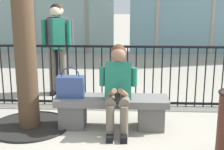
% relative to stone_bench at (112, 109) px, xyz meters
% --- Properties ---
extents(ground_plane, '(60.00, 60.00, 0.00)m').
position_rel_stone_bench_xyz_m(ground_plane, '(0.00, 0.00, -0.27)').
color(ground_plane, '#A8A091').
extents(stone_bench, '(1.60, 0.44, 0.45)m').
position_rel_stone_bench_xyz_m(stone_bench, '(0.00, 0.00, 0.00)').
color(stone_bench, slate).
rests_on(stone_bench, ground).
extents(seated_person_with_phone, '(0.52, 0.66, 1.21)m').
position_rel_stone_bench_xyz_m(seated_person_with_phone, '(0.09, -0.13, 0.38)').
color(seated_person_with_phone, '#6B6051').
rests_on(seated_person_with_phone, ground).
extents(handbag_on_bench, '(0.38, 0.18, 0.44)m').
position_rel_stone_bench_xyz_m(handbag_on_bench, '(-0.58, -0.01, 0.34)').
color(handbag_on_bench, '#33477F').
rests_on(handbag_on_bench, stone_bench).
extents(bystander_at_railing, '(0.55, 0.44, 1.71)m').
position_rel_stone_bench_xyz_m(bystander_at_railing, '(-1.11, 1.58, 0.73)').
color(bystander_at_railing, '#6B6051').
rests_on(bystander_at_railing, ground).
extents(bystander_further_back, '(0.55, 0.44, 1.71)m').
position_rel_stone_bench_xyz_m(bystander_further_back, '(-1.08, 1.68, 0.73)').
color(bystander_further_back, '#383D4C').
rests_on(bystander_further_back, ground).
extents(plaza_railing, '(7.98, 0.04, 1.05)m').
position_rel_stone_bench_xyz_m(plaza_railing, '(0.00, 0.97, 0.26)').
color(plaza_railing, black).
rests_on(plaza_railing, ground).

